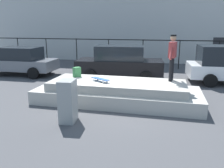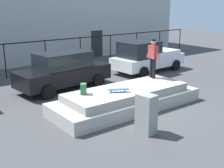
{
  "view_description": "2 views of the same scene",
  "coord_description": "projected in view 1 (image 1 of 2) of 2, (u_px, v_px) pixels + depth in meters",
  "views": [
    {
      "loc": [
        1.6,
        -8.3,
        2.85
      ],
      "look_at": [
        -0.51,
        0.65,
        0.53
      ],
      "focal_mm": 37.37,
      "sensor_mm": 36.0,
      "label": 1
    },
    {
      "loc": [
        -7.49,
        -8.54,
        4.11
      ],
      "look_at": [
        -0.08,
        1.13,
        0.72
      ],
      "focal_mm": 47.88,
      "sensor_mm": 36.0,
      "label": 2
    }
  ],
  "objects": [
    {
      "name": "warehouse_building",
      "position": [
        150.0,
        20.0,
        20.85
      ],
      "size": [
        27.16,
        7.28,
        6.67
      ],
      "color": "#B2B2AD",
      "rests_on": "ground_plane"
    },
    {
      "name": "car_black_sedan_mid",
      "position": [
        120.0,
        62.0,
        12.56
      ],
      "size": [
        4.73,
        2.34,
        1.8
      ],
      "color": "black",
      "rests_on": "ground_plane"
    },
    {
      "name": "ground_plane",
      "position": [
        121.0,
        102.0,
        8.89
      ],
      "size": [
        60.0,
        60.0,
        0.0
      ],
      "primitive_type": "plane",
      "color": "#424244"
    },
    {
      "name": "backpack",
      "position": [
        77.0,
        72.0,
        9.48
      ],
      "size": [
        0.33,
        0.34,
        0.4
      ],
      "primitive_type": "cube",
      "rotation": [
        0.0,
        0.0,
        4.07
      ],
      "color": "#33723F",
      "rests_on": "concrete_ledge"
    },
    {
      "name": "concrete_ledge",
      "position": [
        117.0,
        92.0,
        8.87
      ],
      "size": [
        6.18,
        2.27,
        0.81
      ],
      "color": "#ADA89E",
      "rests_on": "ground_plane"
    },
    {
      "name": "fence_row",
      "position": [
        143.0,
        48.0,
        15.79
      ],
      "size": [
        24.06,
        0.06,
        1.93
      ],
      "color": "black",
      "rests_on": "ground_plane"
    },
    {
      "name": "skateboard",
      "position": [
        100.0,
        79.0,
        8.68
      ],
      "size": [
        0.79,
        0.59,
        0.12
      ],
      "color": "#264C8C",
      "rests_on": "concrete_ledge"
    },
    {
      "name": "car_grey_sedan_near",
      "position": [
        21.0,
        61.0,
        13.63
      ],
      "size": [
        4.07,
        2.02,
        1.62
      ],
      "color": "slate",
      "rests_on": "ground_plane"
    },
    {
      "name": "skateboarder",
      "position": [
        172.0,
        54.0,
        8.63
      ],
      "size": [
        0.32,
        0.98,
        1.72
      ],
      "color": "black",
      "rests_on": "concrete_ledge"
    },
    {
      "name": "utility_box",
      "position": [
        68.0,
        101.0,
        6.97
      ],
      "size": [
        0.5,
        0.64,
        1.29
      ],
      "primitive_type": "cube",
      "rotation": [
        0.0,
        0.0,
        0.1
      ],
      "color": "gray",
      "rests_on": "ground_plane"
    }
  ]
}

